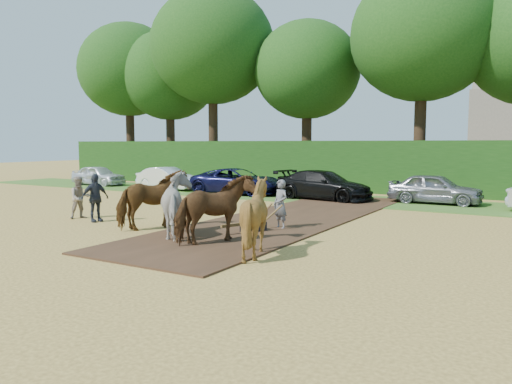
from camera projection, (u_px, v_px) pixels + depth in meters
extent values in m
plane|color=gold|center=(126.00, 247.00, 13.70)|extent=(120.00, 120.00, 0.00)
cube|color=#472D1C|center=(289.00, 218.00, 18.93)|extent=(4.50, 17.00, 0.05)
cube|color=#38601E|center=(325.00, 198.00, 25.69)|extent=(50.00, 5.00, 0.03)
cube|color=#14380F|center=(355.00, 166.00, 29.40)|extent=(46.00, 1.60, 3.00)
imported|color=#BBA993|center=(80.00, 197.00, 18.89)|extent=(0.89, 0.97, 1.60)
imported|color=#252A32|center=(95.00, 198.00, 18.07)|extent=(0.69, 1.10, 1.75)
imported|color=brown|center=(153.00, 200.00, 16.49)|extent=(1.87, 2.57, 1.98)
imported|color=beige|center=(181.00, 204.00, 15.23)|extent=(2.45, 2.29, 1.98)
imported|color=brown|center=(215.00, 210.00, 13.98)|extent=(1.87, 2.57, 1.98)
imported|color=brown|center=(256.00, 216.00, 12.72)|extent=(2.16, 2.27, 1.98)
cube|color=black|center=(253.00, 228.00, 15.92)|extent=(0.62, 0.91, 0.33)
cube|color=brown|center=(239.00, 224.00, 15.56)|extent=(0.58, 1.26, 0.09)
cylinder|color=brown|center=(262.00, 215.00, 16.36)|extent=(0.29, 0.94, 0.69)
cylinder|color=brown|center=(270.00, 216.00, 16.03)|extent=(0.53, 0.86, 0.69)
imported|color=gray|center=(281.00, 204.00, 16.53)|extent=(0.71, 0.59, 1.65)
imported|color=silver|center=(98.00, 175.00, 33.75)|extent=(4.01, 1.66, 1.36)
imported|color=white|center=(168.00, 179.00, 30.60)|extent=(4.30, 1.77, 1.39)
imported|color=#13143D|center=(238.00, 181.00, 27.82)|extent=(5.41, 2.80, 1.46)
imported|color=black|center=(324.00, 185.00, 25.15)|extent=(5.34, 2.76, 1.48)
imported|color=gray|center=(435.00, 189.00, 23.41)|extent=(4.26, 1.75, 1.45)
cylinder|color=#382616|center=(131.00, 142.00, 42.48)|extent=(0.70, 0.70, 5.85)
ellipsoid|color=#163F11|center=(129.00, 70.00, 41.88)|extent=(8.40, 8.40, 7.73)
cylinder|color=#382616|center=(171.00, 145.00, 40.90)|extent=(0.70, 0.70, 5.40)
ellipsoid|color=#163F11|center=(170.00, 75.00, 40.35)|extent=(7.80, 7.80, 7.18)
cylinder|color=#382616|center=(213.00, 138.00, 37.45)|extent=(0.70, 0.70, 6.53)
ellipsoid|color=#163F11|center=(213.00, 46.00, 36.80)|extent=(9.20, 9.20, 8.46)
cylinder|color=#382616|center=(306.00, 147.00, 35.25)|extent=(0.70, 0.70, 5.17)
ellipsoid|color=#163F11|center=(307.00, 70.00, 34.73)|extent=(7.40, 7.40, 6.81)
cylinder|color=#382616|center=(419.00, 140.00, 30.30)|extent=(0.70, 0.70, 6.08)
ellipsoid|color=#163F11|center=(423.00, 35.00, 29.69)|extent=(8.60, 8.60, 7.91)
cube|color=slate|center=(494.00, 129.00, 58.34)|extent=(5.00, 5.00, 9.00)
cone|color=slate|center=(499.00, 10.00, 57.02)|extent=(5.20, 5.20, 18.00)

